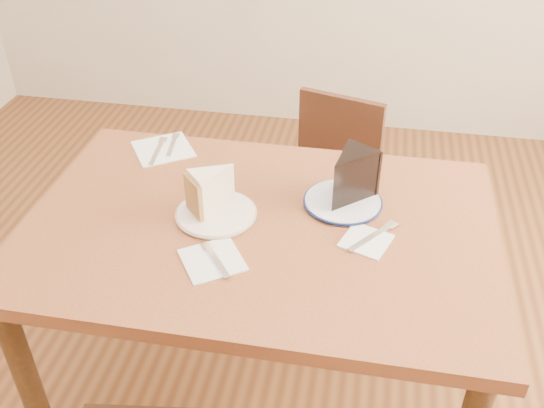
{
  "coord_description": "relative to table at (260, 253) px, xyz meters",
  "views": [
    {
      "loc": [
        0.25,
        -1.2,
        1.69
      ],
      "look_at": [
        0.03,
        0.02,
        0.8
      ],
      "focal_mm": 40.0,
      "sensor_mm": 36.0,
      "label": 1
    }
  ],
  "objects": [
    {
      "name": "napkin_cream",
      "position": [
        -0.08,
        -0.16,
        0.1
      ],
      "size": [
        0.19,
        0.19,
        0.0
      ],
      "primitive_type": "cube",
      "rotation": [
        0.0,
        0.0,
        0.59
      ],
      "color": "white",
      "rests_on": "table"
    },
    {
      "name": "knife_navy",
      "position": [
        0.29,
        -0.01,
        0.1
      ],
      "size": [
        0.12,
        0.14,
        0.0
      ],
      "primitive_type": "cube",
      "rotation": [
        0.0,
        0.0,
        -0.67
      ],
      "color": "white",
      "rests_on": "napkin_navy"
    },
    {
      "name": "knife_spare",
      "position": [
        -0.37,
        0.29,
        0.1
      ],
      "size": [
        0.03,
        0.16,
        0.0
      ],
      "primitive_type": "cube",
      "rotation": [
        0.0,
        0.0,
        0.09
      ],
      "color": "silver",
      "rests_on": "napkin_spare"
    },
    {
      "name": "ground",
      "position": [
        0.0,
        0.0,
        -0.65
      ],
      "size": [
        4.0,
        4.0,
        0.0
      ],
      "primitive_type": "plane",
      "color": "#4C2A14",
      "rests_on": "ground"
    },
    {
      "name": "napkin_spare",
      "position": [
        -0.36,
        0.31,
        0.1
      ],
      "size": [
        0.23,
        0.23,
        0.0
      ],
      "primitive_type": "cube",
      "rotation": [
        0.0,
        0.0,
        0.59
      ],
      "color": "white",
      "rests_on": "table"
    },
    {
      "name": "fork_spare",
      "position": [
        -0.34,
        0.33,
        0.1
      ],
      "size": [
        0.03,
        0.14,
        0.0
      ],
      "primitive_type": "cube",
      "rotation": [
        0.0,
        0.0,
        0.13
      ],
      "color": "silver",
      "rests_on": "napkin_spare"
    },
    {
      "name": "plate_cream",
      "position": [
        -0.12,
        0.01,
        0.1
      ],
      "size": [
        0.2,
        0.2,
        0.01
      ],
      "primitive_type": "cylinder",
      "color": "white",
      "rests_on": "table"
    },
    {
      "name": "carrot_cake",
      "position": [
        -0.12,
        0.03,
        0.16
      ],
      "size": [
        0.14,
        0.14,
        0.1
      ],
      "primitive_type": null,
      "rotation": [
        0.0,
        0.0,
        -0.83
      ],
      "color": "white",
      "rests_on": "plate_cream"
    },
    {
      "name": "chair_far",
      "position": [
        0.11,
        0.64,
        -0.23
      ],
      "size": [
        0.46,
        0.46,
        0.76
      ],
      "rotation": [
        0.0,
        0.0,
        2.86
      ],
      "color": "black",
      "rests_on": "ground"
    },
    {
      "name": "fork_cream",
      "position": [
        -0.07,
        -0.17,
        0.1
      ],
      "size": [
        0.1,
        0.12,
        0.0
      ],
      "primitive_type": "cube",
      "rotation": [
        0.0,
        0.0,
        0.65
      ],
      "color": "silver",
      "rests_on": "napkin_cream"
    },
    {
      "name": "table",
      "position": [
        0.0,
        0.0,
        0.0
      ],
      "size": [
        1.2,
        0.8,
        0.75
      ],
      "color": "#5E2E19",
      "rests_on": "ground"
    },
    {
      "name": "chocolate_cake",
      "position": [
        0.21,
        0.13,
        0.17
      ],
      "size": [
        0.15,
        0.17,
        0.13
      ],
      "primitive_type": null,
      "rotation": [
        0.0,
        0.0,
        2.63
      ],
      "color": "black",
      "rests_on": "plate_navy"
    },
    {
      "name": "plate_navy",
      "position": [
        0.2,
        0.12,
        0.1
      ],
      "size": [
        0.2,
        0.2,
        0.01
      ],
      "primitive_type": "cylinder",
      "color": "white",
      "rests_on": "table"
    },
    {
      "name": "napkin_navy",
      "position": [
        0.27,
        -0.03,
        0.1
      ],
      "size": [
        0.14,
        0.14,
        0.0
      ],
      "primitive_type": "cube",
      "rotation": [
        0.0,
        0.0,
        -0.35
      ],
      "color": "white",
      "rests_on": "table"
    }
  ]
}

